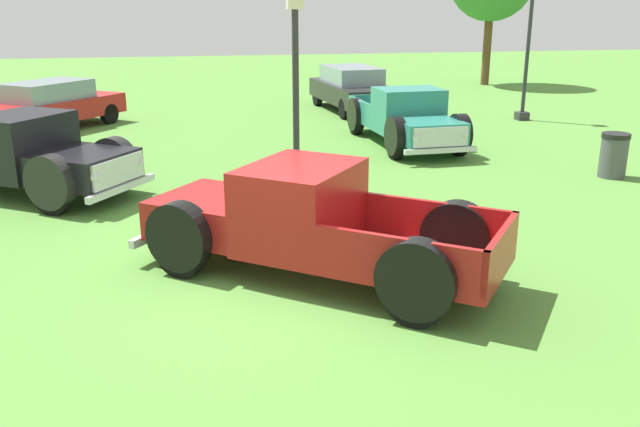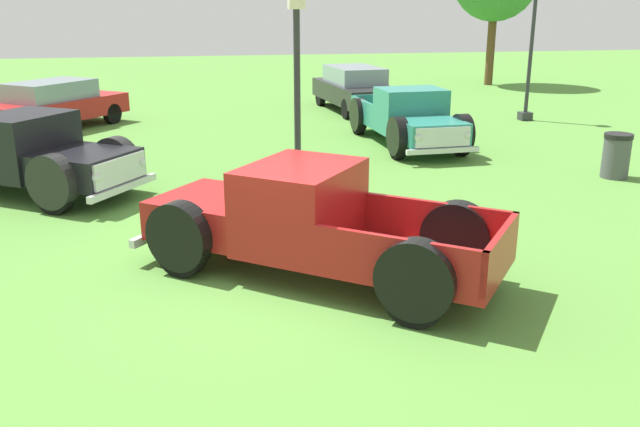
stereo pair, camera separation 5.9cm
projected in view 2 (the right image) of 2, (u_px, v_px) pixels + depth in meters
name	position (u px, v px, depth m)	size (l,w,h in m)	color
ground_plane	(277.00, 290.00, 8.90)	(80.00, 80.00, 0.00)	#548C38
pickup_truck_foreground	(296.00, 222.00, 9.28)	(5.06, 4.43, 1.53)	maroon
pickup_truck_behind_left	(29.00, 156.00, 13.11)	(5.28, 4.32, 1.57)	black
pickup_truck_behind_right	(411.00, 119.00, 17.38)	(2.12, 4.96, 1.49)	#2D8475
sedan_distant_a	(55.00, 104.00, 19.76)	(3.95, 4.40, 1.41)	#B21E1E
sedan_distant_b	(355.00, 88.00, 23.10)	(2.25, 4.60, 1.48)	black
lamp_post_near	(297.00, 92.00, 12.27)	(0.36, 0.36, 3.91)	#2D2D33
lamp_post_far	(531.00, 47.00, 20.84)	(0.36, 0.36, 4.34)	#2D2D33
trash_can	(616.00, 156.00, 14.39)	(0.59, 0.59, 0.95)	#4C4C51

